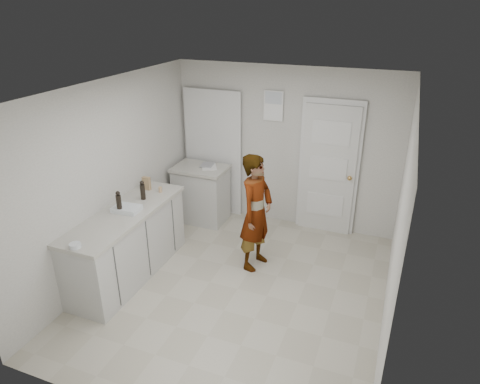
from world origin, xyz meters
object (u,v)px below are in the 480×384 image
at_px(oil_cruet_b, 119,202).
at_px(oil_cruet_a, 143,190).
at_px(spice_jar, 160,190).
at_px(baking_dish, 127,209).
at_px(person, 256,213).
at_px(egg_bowl, 75,246).
at_px(cake_mix_box, 146,183).

bearing_deg(oil_cruet_b, oil_cruet_a, 83.69).
distance_m(spice_jar, baking_dish, 0.66).
height_order(person, spice_jar, person).
xyz_separation_m(oil_cruet_b, baking_dish, (0.05, 0.07, -0.11)).
relative_size(oil_cruet_a, egg_bowl, 2.12).
height_order(cake_mix_box, spice_jar, cake_mix_box).
relative_size(person, oil_cruet_b, 5.45).
bearing_deg(egg_bowl, person, 49.66).
distance_m(spice_jar, oil_cruet_b, 0.75).
distance_m(oil_cruet_a, oil_cruet_b, 0.45).
height_order(cake_mix_box, oil_cruet_a, oil_cruet_a).
height_order(oil_cruet_b, baking_dish, oil_cruet_b).
bearing_deg(spice_jar, person, 5.15).
bearing_deg(oil_cruet_a, oil_cruet_b, -96.31).
xyz_separation_m(cake_mix_box, egg_bowl, (0.13, -1.60, -0.07)).
distance_m(spice_jar, oil_cruet_a, 0.31).
relative_size(oil_cruet_b, egg_bowl, 2.36).
distance_m(spice_jar, egg_bowl, 1.59).
xyz_separation_m(oil_cruet_b, egg_bowl, (0.05, -0.86, -0.12)).
bearing_deg(egg_bowl, oil_cruet_a, 89.88).
height_order(spice_jar, oil_cruet_a, oil_cruet_a).
bearing_deg(baking_dish, egg_bowl, -90.09).
bearing_deg(person, egg_bowl, 150.89).
bearing_deg(person, cake_mix_box, 105.26).
bearing_deg(egg_bowl, oil_cruet_b, 93.10).
bearing_deg(cake_mix_box, oil_cruet_a, -66.73).
height_order(person, egg_bowl, person).
xyz_separation_m(spice_jar, egg_bowl, (-0.10, -1.59, -0.01)).
xyz_separation_m(person, cake_mix_box, (-1.58, -0.11, 0.22)).
height_order(oil_cruet_a, egg_bowl, oil_cruet_a).
relative_size(cake_mix_box, baking_dish, 0.53).
xyz_separation_m(oil_cruet_a, egg_bowl, (-0.00, -1.31, -0.10)).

